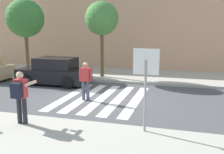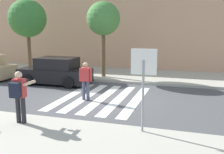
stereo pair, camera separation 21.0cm
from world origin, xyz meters
The scene contains 14 objects.
ground_plane centered at (0.00, 0.00, 0.00)m, with size 120.00×120.00×0.00m, color #4C4C4F.
sidewalk_far centered at (0.00, 6.00, 0.07)m, with size 60.00×4.80×0.14m, color #B2AD9E.
building_facade_far centered at (0.00, 10.40, 3.78)m, with size 56.00×4.00×7.57m, color tan.
crosswalk_stripe_0 centered at (-1.60, 0.20, 0.00)m, with size 0.44×5.20×0.01m, color silver.
crosswalk_stripe_1 centered at (-0.80, 0.20, 0.00)m, with size 0.44×5.20×0.01m, color silver.
crosswalk_stripe_2 centered at (0.00, 0.20, 0.00)m, with size 0.44×5.20×0.01m, color silver.
crosswalk_stripe_3 centered at (0.80, 0.20, 0.00)m, with size 0.44×5.20×0.01m, color silver.
crosswalk_stripe_4 centered at (1.60, 0.20, 0.00)m, with size 0.44×5.20×0.01m, color silver.
stop_sign centered at (2.59, -3.54, 1.96)m, with size 0.76×0.08×2.50m.
photographer_with_backpack centered at (-1.36, -4.04, 1.17)m, with size 0.59×0.85×1.72m.
pedestrian_crossing centered at (-0.58, -0.37, 0.97)m, with size 0.58×0.27×1.72m.
parked_car_black centered at (-3.58, 2.30, 0.73)m, with size 4.10×1.92×1.55m.
street_tree_west centered at (-6.93, 4.70, 3.83)m, with size 2.56×2.56×4.99m.
street_tree_center centered at (-1.47, 4.66, 3.75)m, with size 2.08×2.08×4.70m.
Camera 1 is at (3.73, -11.06, 3.24)m, focal length 42.00 mm.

